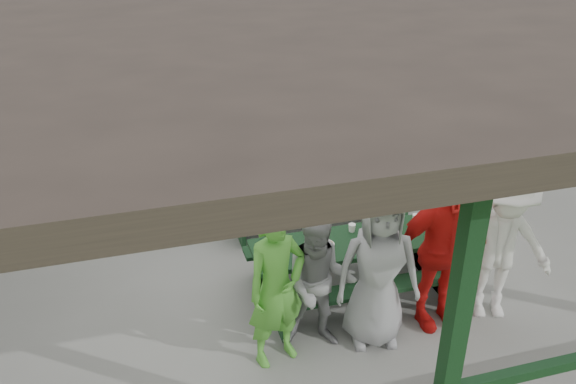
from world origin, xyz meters
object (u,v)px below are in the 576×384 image
object	(u,v)px
spectator_blue	(179,143)
pickup_truck	(327,27)
picnic_table_near	(352,259)
contestant_green	(276,288)
contestant_red	(441,248)
farm_trailer	(178,55)
spectator_grey	(378,135)
picnic_table_far	(313,186)
contestant_grey_mid	(378,269)
contestant_white_fedora	(500,246)
spectator_lblue	(235,154)
contestant_grey_left	(319,283)

from	to	relation	value
spectator_blue	pickup_truck	xyz separation A→B (m)	(5.24, 7.79, -0.16)
picnic_table_near	contestant_green	size ratio (longest dim) A/B	1.35
contestant_green	contestant_red	distance (m)	1.92
farm_trailer	pickup_truck	bearing A→B (deg)	13.69
spectator_grey	picnic_table_far	bearing A→B (deg)	39.03
contestant_grey_mid	spectator_blue	xyz separation A→B (m)	(-1.61, 4.19, -0.08)
spectator_blue	spectator_grey	world-z (taller)	spectator_blue
contestant_white_fedora	spectator_blue	bearing A→B (deg)	144.17
contestant_red	spectator_grey	world-z (taller)	contestant_red
spectator_grey	pickup_truck	world-z (taller)	spectator_grey
contestant_white_fedora	spectator_lblue	size ratio (longest dim) A/B	1.20
picnic_table_near	contestant_green	xyz separation A→B (m)	(-1.20, -0.88, 0.45)
contestant_red	contestant_white_fedora	bearing A→B (deg)	-8.94
spectator_lblue	pickup_truck	xyz separation A→B (m)	(4.43, 8.34, -0.12)
spectator_lblue	contestant_grey_mid	bearing A→B (deg)	98.94
picnic_table_near	spectator_lblue	world-z (taller)	spectator_lblue
picnic_table_far	contestant_green	xyz separation A→B (m)	(-1.35, -2.88, 0.44)
spectator_lblue	spectator_blue	bearing A→B (deg)	-37.25
contestant_red	spectator_lblue	bearing A→B (deg)	110.65
picnic_table_far	contestant_green	size ratio (longest dim) A/B	1.54
pickup_truck	contestant_grey_left	bearing A→B (deg)	164.69
pickup_truck	farm_trailer	xyz separation A→B (m)	(-4.47, -1.11, -0.20)
picnic_table_near	spectator_grey	world-z (taller)	spectator_grey
contestant_grey_left	spectator_blue	size ratio (longest dim) A/B	0.96
picnic_table_near	contestant_green	world-z (taller)	contestant_green
spectator_grey	contestant_white_fedora	bearing A→B (deg)	94.49
picnic_table_near	contestant_white_fedora	distance (m)	1.73
picnic_table_near	farm_trailer	distance (m)	10.04
picnic_table_far	contestant_grey_left	xyz separation A→B (m)	(-0.86, -2.79, 0.33)
picnic_table_near	contestant_red	world-z (taller)	contestant_red
farm_trailer	spectator_grey	bearing A→B (deg)	-70.88
picnic_table_near	pickup_truck	world-z (taller)	pickup_truck
spectator_blue	contestant_white_fedora	bearing A→B (deg)	151.39
contestant_white_fedora	farm_trailer	bearing A→B (deg)	119.64
spectator_lblue	farm_trailer	bearing A→B (deg)	-93.12
contestant_green	contestant_grey_left	distance (m)	0.51
contestant_white_fedora	spectator_lblue	world-z (taller)	contestant_white_fedora
contestant_white_fedora	contestant_green	bearing A→B (deg)	-162.02
picnic_table_near	picnic_table_far	xyz separation A→B (m)	(0.15, 2.00, 0.01)
spectator_grey	farm_trailer	bearing A→B (deg)	-63.84
spectator_blue	farm_trailer	world-z (taller)	spectator_blue
contestant_white_fedora	contestant_red	bearing A→B (deg)	-168.10
contestant_white_fedora	spectator_grey	distance (m)	3.76
spectator_lblue	pickup_truck	world-z (taller)	spectator_lblue
contestant_red	pickup_truck	xyz separation A→B (m)	(2.85, 11.89, -0.31)
spectator_grey	pickup_truck	xyz separation A→B (m)	(1.98, 8.21, -0.09)
spectator_lblue	spectator_blue	world-z (taller)	spectator_blue
contestant_red	farm_trailer	xyz separation A→B (m)	(-1.63, 10.79, -0.51)
picnic_table_far	pickup_truck	bearing A→B (deg)	69.51
contestant_grey_left	contestant_white_fedora	bearing A→B (deg)	12.24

